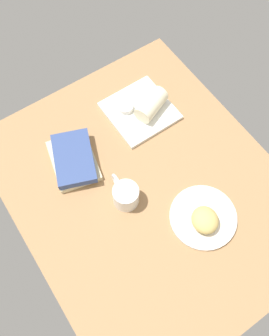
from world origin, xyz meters
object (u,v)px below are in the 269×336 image
(square_plate, at_px, (140,111))
(coffee_mug, at_px, (125,195))
(scone_pastry, at_px, (205,220))
(sauce_cup, at_px, (126,107))
(breakfast_wrap, at_px, (151,105))
(book_stack, at_px, (74,159))
(round_plate, at_px, (203,217))

(square_plate, distance_m, coffee_mug, 0.37)
(scone_pastry, xyz_separation_m, square_plate, (0.49, -0.08, -0.04))
(sauce_cup, distance_m, breakfast_wrap, 0.10)
(square_plate, relative_size, book_stack, 0.97)
(scone_pastry, height_order, breakfast_wrap, breakfast_wrap)
(round_plate, xyz_separation_m, scone_pastry, (-0.02, 0.01, 0.04))
(sauce_cup, xyz_separation_m, book_stack, (-0.08, 0.28, -0.00))
(sauce_cup, bearing_deg, book_stack, 106.45)
(round_plate, relative_size, book_stack, 0.93)
(scone_pastry, xyz_separation_m, coffee_mug, (0.22, 0.17, 0.00))
(scone_pastry, relative_size, sauce_cup, 1.66)
(breakfast_wrap, relative_size, book_stack, 0.54)
(round_plate, relative_size, sauce_cup, 3.97)
(round_plate, height_order, coffee_mug, coffee_mug)
(square_plate, distance_m, book_stack, 0.33)
(square_plate, bearing_deg, round_plate, 172.16)
(scone_pastry, relative_size, coffee_mug, 0.71)
(scone_pastry, height_order, sauce_cup, scone_pastry)
(round_plate, relative_size, breakfast_wrap, 1.71)
(sauce_cup, bearing_deg, square_plate, -126.43)
(sauce_cup, relative_size, breakfast_wrap, 0.43)
(scone_pastry, distance_m, sauce_cup, 0.53)
(round_plate, xyz_separation_m, book_stack, (0.43, 0.26, 0.02))
(sauce_cup, xyz_separation_m, coffee_mug, (-0.31, 0.20, 0.02))
(breakfast_wrap, height_order, coffee_mug, same)
(breakfast_wrap, relative_size, coffee_mug, 0.99)
(round_plate, xyz_separation_m, coffee_mug, (0.21, 0.18, 0.04))
(coffee_mug, bearing_deg, book_stack, 18.80)
(breakfast_wrap, distance_m, coffee_mug, 0.38)
(round_plate, bearing_deg, book_stack, 31.08)
(scone_pastry, bearing_deg, square_plate, -9.10)
(scone_pastry, distance_m, book_stack, 0.51)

